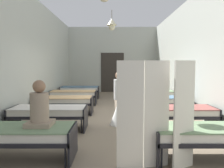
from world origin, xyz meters
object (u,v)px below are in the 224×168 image
bed_right_row_3 (151,94)px  bed_left_row_0 (18,134)px  nurse_near_aisle (119,106)px  bed_left_row_3 (73,94)px  bed_right_row_0 (207,134)px  bed_right_row_2 (160,101)px  bed_left_row_2 (64,101)px  bed_left_row_4 (79,89)px  bed_left_row_1 (48,112)px  patient_seated_primary (39,109)px  privacy_screen (156,115)px  bed_right_row_4 (144,89)px  bed_right_row_1 (176,112)px

bed_right_row_3 → bed_left_row_0: bearing=-119.8°
nurse_near_aisle → bed_left_row_3: bearing=129.9°
bed_right_row_0 → bed_right_row_2: size_ratio=1.00×
bed_left_row_2 → bed_right_row_3: bearing=30.2°
bed_left_row_3 → bed_left_row_4: bearing=90.0°
bed_left_row_0 → bed_left_row_4: (0.00, 7.60, 0.00)m
bed_right_row_0 → bed_left_row_1: 3.77m
bed_right_row_0 → bed_left_row_1: (-3.26, 1.90, 0.00)m
bed_right_row_0 → bed_left_row_2: (-3.26, 3.80, 0.00)m
nurse_near_aisle → patient_seated_primary: (-1.45, -2.28, 0.34)m
bed_left_row_3 → nurse_near_aisle: size_ratio=1.28×
privacy_screen → bed_left_row_1: bearing=123.5°
bed_left_row_0 → bed_right_row_4: size_ratio=1.00×
bed_left_row_0 → patient_seated_primary: 0.56m
bed_right_row_0 → bed_right_row_1: (0.00, 1.90, 0.00)m
bed_right_row_0 → bed_right_row_1: 1.90m
bed_right_row_0 → bed_right_row_2: bearing=90.0°
bed_right_row_4 → patient_seated_primary: patient_seated_primary is taller
bed_left_row_0 → bed_right_row_4: bearing=66.8°
bed_left_row_0 → nurse_near_aisle: (1.80, 2.34, 0.09)m
bed_right_row_0 → bed_left_row_3: (-3.26, 5.70, 0.00)m
bed_left_row_0 → bed_left_row_1: bearing=90.0°
bed_left_row_1 → bed_left_row_2: bearing=90.0°
bed_left_row_1 → privacy_screen: 3.23m
bed_left_row_3 → bed_right_row_3: (3.26, 0.00, 0.00)m
bed_left_row_1 → privacy_screen: bearing=-44.0°
patient_seated_primary → privacy_screen: privacy_screen is taller
bed_left_row_1 → patient_seated_primary: bearing=-79.2°
bed_right_row_0 → bed_left_row_4: size_ratio=1.00×
bed_left_row_1 → bed_left_row_3: same height
bed_left_row_1 → nurse_near_aisle: bearing=13.6°
bed_right_row_1 → nurse_near_aisle: size_ratio=1.28×
nurse_near_aisle → bed_right_row_3: bearing=78.3°
patient_seated_primary → bed_left_row_1: bearing=100.8°
bed_right_row_0 → bed_right_row_3: same height
bed_right_row_3 → patient_seated_primary: 6.36m
bed_right_row_0 → bed_right_row_3: (0.00, 5.70, 0.00)m
bed_left_row_1 → bed_left_row_0: bearing=-90.0°
bed_left_row_1 → bed_right_row_3: same height
bed_right_row_0 → bed_left_row_3: 6.57m
bed_left_row_0 → bed_right_row_3: (3.26, 5.70, 0.00)m
bed_right_row_0 → bed_left_row_4: bearing=113.2°
nurse_near_aisle → privacy_screen: size_ratio=0.87×
bed_left_row_1 → bed_right_row_1: same height
bed_right_row_1 → bed_right_row_3: 3.80m
bed_left_row_3 → privacy_screen: (2.31, -6.03, 0.41)m
bed_left_row_2 → bed_right_row_3: (3.26, 1.90, 0.00)m
bed_right_row_3 → bed_right_row_0: bearing=-90.0°
bed_right_row_1 → bed_left_row_4: bearing=119.8°
bed_right_row_1 → privacy_screen: bearing=-113.1°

